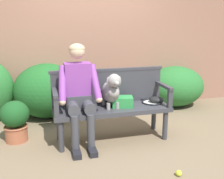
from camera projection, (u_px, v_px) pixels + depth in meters
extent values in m
plane|color=#7A664C|center=(112.00, 139.00, 3.74)|extent=(40.00, 40.00, 0.00)
cube|color=#936651|center=(90.00, 46.00, 4.96)|extent=(8.00, 0.30, 2.35)
ellipsoid|color=#286B2D|center=(175.00, 86.00, 5.17)|extent=(1.14, 0.96, 0.78)
ellipsoid|color=#1E5B23|center=(47.00, 90.00, 4.54)|extent=(1.12, 1.07, 0.93)
cube|color=#38383D|center=(112.00, 109.00, 3.63)|extent=(1.59, 0.51, 0.06)
cylinder|color=#38383D|center=(61.00, 136.00, 3.32)|extent=(0.07, 0.07, 0.41)
cylinder|color=#38383D|center=(165.00, 125.00, 3.68)|extent=(0.07, 0.07, 0.41)
cylinder|color=#38383D|center=(59.00, 125.00, 3.69)|extent=(0.07, 0.07, 0.41)
cylinder|color=#38383D|center=(154.00, 116.00, 4.05)|extent=(0.07, 0.07, 0.41)
cube|color=#38383D|center=(108.00, 87.00, 3.77)|extent=(1.59, 0.05, 0.46)
cube|color=#38383D|center=(108.00, 70.00, 3.71)|extent=(1.63, 0.06, 0.04)
cube|color=#38383D|center=(56.00, 108.00, 3.20)|extent=(0.06, 0.06, 0.24)
cube|color=#38383D|center=(55.00, 93.00, 3.37)|extent=(0.06, 0.51, 0.04)
cube|color=#38383D|center=(170.00, 99.00, 3.58)|extent=(0.06, 0.06, 0.24)
cube|color=#38383D|center=(163.00, 85.00, 3.75)|extent=(0.06, 0.51, 0.04)
cube|color=black|center=(77.00, 153.00, 3.26)|extent=(0.10, 0.24, 0.07)
cylinder|color=#3D3D42|center=(75.00, 132.00, 3.27)|extent=(0.10, 0.10, 0.42)
cylinder|color=#3D3D42|center=(73.00, 107.00, 3.36)|extent=(0.15, 0.32, 0.15)
cube|color=black|center=(92.00, 151.00, 3.31)|extent=(0.10, 0.24, 0.07)
cylinder|color=#3D3D42|center=(91.00, 130.00, 3.32)|extent=(0.10, 0.10, 0.42)
cylinder|color=#3D3D42|center=(88.00, 106.00, 3.41)|extent=(0.15, 0.32, 0.15)
cube|color=#3D3D42|center=(79.00, 102.00, 3.53)|extent=(0.32, 0.24, 0.20)
cube|color=#843D93|center=(78.00, 82.00, 3.48)|extent=(0.34, 0.22, 0.52)
cylinder|color=#843D93|center=(62.00, 84.00, 3.31)|extent=(0.14, 0.33, 0.45)
sphere|color=#DBB28E|center=(62.00, 102.00, 3.24)|extent=(0.09, 0.09, 0.09)
cylinder|color=#843D93|center=(95.00, 82.00, 3.42)|extent=(0.14, 0.33, 0.45)
sphere|color=#DBB28E|center=(99.00, 99.00, 3.36)|extent=(0.09, 0.09, 0.09)
sphere|color=#DBB28E|center=(77.00, 51.00, 3.36)|extent=(0.20, 0.20, 0.20)
ellipsoid|color=tan|center=(77.00, 49.00, 3.37)|extent=(0.21, 0.21, 0.14)
cylinder|color=gray|center=(108.00, 106.00, 3.51)|extent=(0.05, 0.05, 0.09)
cylinder|color=gray|center=(117.00, 105.00, 3.55)|extent=(0.05, 0.05, 0.09)
cylinder|color=gray|center=(104.00, 102.00, 3.70)|extent=(0.05, 0.05, 0.09)
cylinder|color=gray|center=(112.00, 101.00, 3.74)|extent=(0.05, 0.05, 0.09)
ellipsoid|color=gray|center=(110.00, 92.00, 3.58)|extent=(0.26, 0.36, 0.28)
sphere|color=gray|center=(113.00, 93.00, 3.47)|extent=(0.16, 0.16, 0.16)
sphere|color=gray|center=(114.00, 81.00, 3.39)|extent=(0.17, 0.17, 0.17)
ellipsoid|color=gray|center=(116.00, 83.00, 3.33)|extent=(0.08, 0.11, 0.06)
ellipsoid|color=gray|center=(108.00, 82.00, 3.38)|extent=(0.05, 0.05, 0.13)
ellipsoid|color=gray|center=(119.00, 81.00, 3.43)|extent=(0.05, 0.05, 0.13)
sphere|color=gray|center=(107.00, 85.00, 3.72)|extent=(0.08, 0.08, 0.08)
torus|color=black|center=(152.00, 102.00, 3.82)|extent=(0.40, 0.40, 0.02)
cylinder|color=silver|center=(152.00, 102.00, 3.82)|extent=(0.25, 0.25, 0.00)
cube|color=black|center=(143.00, 100.00, 3.93)|extent=(0.07, 0.08, 0.02)
cylinder|color=black|center=(135.00, 98.00, 4.02)|extent=(0.14, 0.20, 0.03)
ellipsoid|color=black|center=(157.00, 100.00, 3.81)|extent=(0.28, 0.26, 0.09)
cube|color=#2D8E42|center=(122.00, 102.00, 3.63)|extent=(0.32, 0.26, 0.14)
sphere|color=#CCDB33|center=(179.00, 173.00, 2.83)|extent=(0.07, 0.07, 0.07)
cylinder|color=#A85B3D|center=(17.00, 134.00, 3.66)|extent=(0.30, 0.30, 0.21)
torus|color=#A85B3D|center=(16.00, 126.00, 3.64)|extent=(0.32, 0.32, 0.02)
ellipsoid|color=#194C1E|center=(15.00, 114.00, 3.59)|extent=(0.39, 0.39, 0.36)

